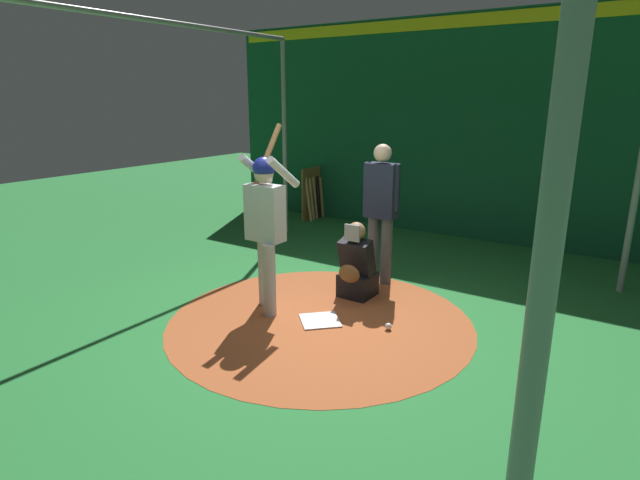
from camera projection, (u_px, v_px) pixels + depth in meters
The scene contains 10 objects.
ground_plane at pixel (320, 321), 5.77m from camera, with size 25.62×25.62×0.00m, color #287A38.
dirt_circle at pixel (320, 321), 5.77m from camera, with size 3.40×3.40×0.01m, color #AD562D.
home_plate at pixel (320, 320), 5.77m from camera, with size 0.42×0.42×0.01m, color white.
batter at pixel (266, 219), 5.81m from camera, with size 0.68×0.49×2.14m.
catcher at pixel (357, 268), 6.38m from camera, with size 0.58×0.40×0.97m.
umpire at pixel (381, 206), 6.72m from camera, with size 0.23×0.49×1.86m.
back_wall at pixel (464, 129), 8.84m from camera, with size 0.22×9.62×3.77m.
cage_frame at pixel (320, 104), 5.13m from camera, with size 5.95×5.52×3.40m.
bat_rack at pixel (316, 194), 10.58m from camera, with size 0.94×0.20×1.05m.
baseball_0 at pixel (388, 326), 5.54m from camera, with size 0.07×0.07×0.07m, color white.
Camera 1 is at (4.41, 2.95, 2.44)m, focal length 28.85 mm.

